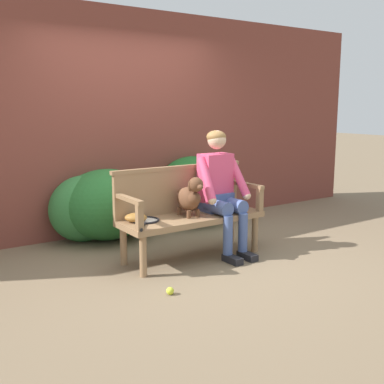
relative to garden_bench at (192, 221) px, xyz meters
name	(u,v)px	position (x,y,z in m)	size (l,w,h in m)	color
ground_plane	(192,258)	(0.00, 0.00, -0.40)	(40.00, 40.00, 0.00)	#7A664C
brick_garden_fence	(122,122)	(0.00, 1.59, 0.99)	(8.00, 0.30, 2.77)	brown
hedge_bush_far_right	(192,190)	(0.83, 1.21, 0.06)	(1.02, 0.91, 0.92)	#1E5B23
hedge_bush_mid_left	(84,209)	(-0.70, 1.25, 0.00)	(0.82, 0.61, 0.79)	#337538
hedge_bush_far_left	(107,204)	(-0.43, 1.19, 0.03)	(1.13, 1.04, 0.85)	#286B2D
garden_bench	(192,221)	(0.00, 0.00, 0.00)	(1.55, 0.53, 0.46)	#93704C
bench_backrest	(180,188)	(0.00, 0.24, 0.32)	(1.59, 0.06, 0.50)	#93704C
bench_armrest_left_end	(133,206)	(-0.73, -0.09, 0.26)	(0.06, 0.53, 0.28)	#93704C
bench_armrest_right_end	(252,191)	(0.73, -0.09, 0.26)	(0.06, 0.53, 0.28)	#93704C
person_seated	(220,187)	(0.35, -0.02, 0.33)	(0.56, 0.67, 1.33)	black
dog_on_bench	(190,196)	(-0.04, -0.03, 0.27)	(0.20, 0.43, 0.42)	brown
tennis_racket	(145,221)	(-0.53, 0.04, 0.07)	(0.44, 0.56, 0.03)	black
baseball_glove	(136,218)	(-0.61, 0.08, 0.11)	(0.22, 0.17, 0.09)	#9E6B2D
tennis_ball	(170,291)	(-0.71, -0.72, -0.36)	(0.07, 0.07, 0.07)	#CCDB33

